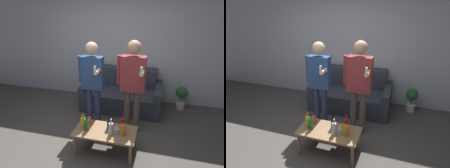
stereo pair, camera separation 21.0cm
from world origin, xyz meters
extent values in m
plane|color=#514C47|center=(0.00, 0.00, 0.00)|extent=(16.00, 16.00, 0.00)
cube|color=silver|center=(0.00, 2.18, 1.35)|extent=(8.00, 0.06, 2.70)
cube|color=#383D47|center=(0.27, 1.52, 0.21)|extent=(1.42, 0.67, 0.41)
cube|color=#383D47|center=(0.27, 1.99, 0.42)|extent=(1.42, 0.26, 0.84)
cube|color=#383D47|center=(-0.51, 1.65, 0.28)|extent=(0.14, 0.94, 0.57)
cube|color=#383D47|center=(1.06, 1.65, 0.28)|extent=(0.14, 0.94, 0.57)
cube|color=#8E6B47|center=(0.33, 0.14, 0.37)|extent=(0.95, 0.49, 0.03)
cylinder|color=#8E6B47|center=(-0.09, -0.06, 0.18)|extent=(0.04, 0.04, 0.36)
cylinder|color=#8E6B47|center=(0.76, -0.06, 0.18)|extent=(0.04, 0.04, 0.36)
cylinder|color=#8E6B47|center=(-0.09, 0.34, 0.18)|extent=(0.04, 0.04, 0.36)
cylinder|color=#8E6B47|center=(0.76, 0.34, 0.18)|extent=(0.04, 0.04, 0.36)
cylinder|color=#B21E1E|center=(0.57, 0.26, 0.47)|extent=(0.06, 0.06, 0.17)
cylinder|color=#B21E1E|center=(0.57, 0.26, 0.59)|extent=(0.02, 0.02, 0.07)
cylinder|color=black|center=(0.57, 0.26, 0.62)|extent=(0.03, 0.03, 0.01)
cylinder|color=black|center=(0.37, 0.22, 0.47)|extent=(0.06, 0.06, 0.16)
cylinder|color=black|center=(0.37, 0.22, 0.57)|extent=(0.02, 0.02, 0.06)
cylinder|color=black|center=(0.37, 0.22, 0.60)|extent=(0.03, 0.03, 0.01)
cylinder|color=silver|center=(0.44, 0.08, 0.48)|extent=(0.07, 0.07, 0.18)
cylinder|color=silver|center=(0.44, 0.08, 0.61)|extent=(0.03, 0.03, 0.07)
cylinder|color=black|center=(0.44, 0.08, 0.64)|extent=(0.03, 0.03, 0.01)
cylinder|color=#23752D|center=(0.06, 0.10, 0.48)|extent=(0.07, 0.07, 0.18)
cylinder|color=#23752D|center=(0.06, 0.10, 0.60)|extent=(0.03, 0.03, 0.07)
cylinder|color=black|center=(0.06, 0.10, 0.63)|extent=(0.03, 0.03, 0.01)
cylinder|color=yellow|center=(-0.03, 0.15, 0.47)|extent=(0.08, 0.08, 0.17)
cylinder|color=yellow|center=(-0.03, 0.15, 0.59)|extent=(0.03, 0.03, 0.06)
cylinder|color=black|center=(-0.03, 0.15, 0.61)|extent=(0.03, 0.03, 0.01)
cylinder|color=orange|center=(0.61, 0.11, 0.47)|extent=(0.08, 0.08, 0.16)
cylinder|color=orange|center=(0.61, 0.11, 0.58)|extent=(0.03, 0.03, 0.06)
cylinder|color=black|center=(0.61, 0.11, 0.61)|extent=(0.03, 0.03, 0.01)
cylinder|color=silver|center=(0.52, 0.12, 0.39)|extent=(0.07, 0.07, 0.01)
cylinder|color=silver|center=(0.52, 0.12, 0.42)|extent=(0.01, 0.01, 0.06)
cone|color=silver|center=(0.52, 0.12, 0.49)|extent=(0.08, 0.08, 0.08)
cylinder|color=red|center=(0.01, 0.27, 0.44)|extent=(0.09, 0.09, 0.10)
cylinder|color=navy|center=(-0.16, 0.79, 0.39)|extent=(0.11, 0.11, 0.78)
cylinder|color=navy|center=(-0.01, 0.79, 0.39)|extent=(0.11, 0.11, 0.78)
cube|color=#2D4C84|center=(-0.08, 0.79, 1.07)|extent=(0.38, 0.17, 0.58)
sphere|color=beige|center=(-0.08, 0.79, 1.50)|extent=(0.21, 0.21, 0.21)
cylinder|color=#2D4C84|center=(-0.31, 0.79, 1.11)|extent=(0.07, 0.07, 0.50)
cylinder|color=beige|center=(0.07, 0.66, 1.16)|extent=(0.07, 0.26, 0.07)
cube|color=white|center=(0.07, 0.50, 1.22)|extent=(0.03, 0.03, 0.14)
cylinder|color=brown|center=(0.55, 0.81, 0.40)|extent=(0.11, 0.11, 0.81)
cylinder|color=brown|center=(0.71, 0.81, 0.40)|extent=(0.11, 0.11, 0.81)
cube|color=#933338|center=(0.63, 0.81, 1.11)|extent=(0.41, 0.18, 0.60)
sphere|color=tan|center=(0.63, 0.81, 1.55)|extent=(0.22, 0.22, 0.22)
cylinder|color=#933338|center=(0.39, 0.81, 1.15)|extent=(0.07, 0.07, 0.51)
cylinder|color=tan|center=(0.79, 0.67, 1.20)|extent=(0.07, 0.27, 0.07)
cube|color=white|center=(0.79, 0.51, 1.26)|extent=(0.03, 0.03, 0.14)
cylinder|color=silver|center=(1.55, 1.91, 0.07)|extent=(0.18, 0.18, 0.15)
cylinder|color=#476B38|center=(1.55, 1.91, 0.23)|extent=(0.02, 0.02, 0.15)
sphere|color=#286633|center=(1.55, 1.91, 0.39)|extent=(0.26, 0.26, 0.26)
camera|label=1|loc=(1.08, -2.31, 2.18)|focal=32.00mm
camera|label=2|loc=(1.28, -2.25, 2.18)|focal=32.00mm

